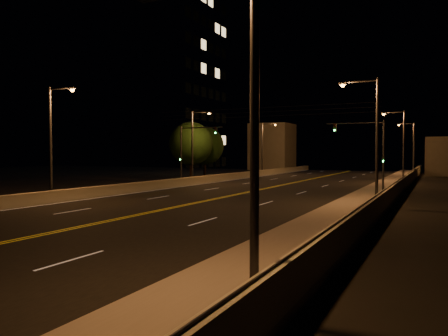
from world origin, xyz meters
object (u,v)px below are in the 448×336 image
at_px(streetlight_0, 242,92).
at_px(streetlight_5, 195,141).
at_px(tree_1, 205,146).
at_px(streetlight_1, 372,132).
at_px(streetlight_3, 412,145).
at_px(traffic_signal_left, 189,148).
at_px(streetlight_2, 401,141).
at_px(tree_0, 191,144).
at_px(traffic_signal_right, 372,147).
at_px(streetlight_4, 53,135).
at_px(streetlight_6, 264,145).
at_px(building_tower, 146,86).

relative_size(streetlight_0, streetlight_5, 1.00).
bearing_deg(tree_1, streetlight_1, -43.41).
relative_size(streetlight_3, traffic_signal_left, 1.30).
bearing_deg(streetlight_2, tree_1, 179.79).
bearing_deg(tree_1, tree_0, -80.33).
distance_m(streetlight_1, traffic_signal_left, 23.21).
xyz_separation_m(streetlight_2, traffic_signal_right, (-1.47, -12.79, -0.82)).
xyz_separation_m(streetlight_3, streetlight_4, (-21.40, -52.09, 0.00)).
distance_m(streetlight_6, traffic_signal_left, 25.42).
xyz_separation_m(streetlight_1, tree_0, (-24.52, 18.76, -0.13)).
relative_size(streetlight_5, streetlight_6, 1.00).
height_order(streetlight_1, streetlight_5, same).
distance_m(streetlight_5, traffic_signal_right, 20.19).
xyz_separation_m(traffic_signal_left, building_tower, (-21.49, 21.80, 11.08)).
height_order(streetlight_5, tree_0, streetlight_5).
bearing_deg(streetlight_0, streetlight_1, 90.00).
distance_m(streetlight_2, tree_1, 25.42).
relative_size(streetlight_4, streetlight_5, 1.00).
height_order(streetlight_1, tree_1, streetlight_1).
relative_size(streetlight_6, tree_0, 1.11).
relative_size(streetlight_4, traffic_signal_left, 1.30).
height_order(streetlight_2, building_tower, building_tower).
height_order(traffic_signal_left, tree_0, tree_0).
distance_m(streetlight_2, traffic_signal_left, 24.03).
xyz_separation_m(streetlight_2, streetlight_6, (-21.40, 12.60, 0.00)).
height_order(streetlight_2, streetlight_4, same).
relative_size(streetlight_1, traffic_signal_right, 1.30).
bearing_deg(streetlight_3, streetlight_6, -156.51).
distance_m(streetlight_0, streetlight_2, 44.68).
distance_m(streetlight_0, streetlight_5, 41.02).
xyz_separation_m(streetlight_2, streetlight_4, (-21.40, -30.19, 0.00)).
height_order(streetlight_4, streetlight_6, same).
relative_size(streetlight_3, tree_0, 1.11).
height_order(streetlight_0, streetlight_6, same).
bearing_deg(building_tower, streetlight_5, -42.48).
bearing_deg(streetlight_0, tree_0, 121.84).
bearing_deg(streetlight_2, streetlight_0, -90.00).
bearing_deg(streetlight_4, streetlight_3, 67.67).
relative_size(streetlight_0, streetlight_4, 1.00).
relative_size(traffic_signal_right, traffic_signal_left, 1.00).
bearing_deg(traffic_signal_right, streetlight_3, 87.58).
distance_m(streetlight_2, building_tower, 44.00).
bearing_deg(streetlight_2, traffic_signal_left, -147.84).
distance_m(streetlight_1, building_tower, 54.24).
bearing_deg(streetlight_5, streetlight_0, -58.56).
distance_m(streetlight_5, tree_0, 5.47).
relative_size(streetlight_1, streetlight_5, 1.00).
distance_m(streetlight_1, traffic_signal_right, 11.30).
height_order(building_tower, tree_0, building_tower).
relative_size(streetlight_5, tree_1, 1.15).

